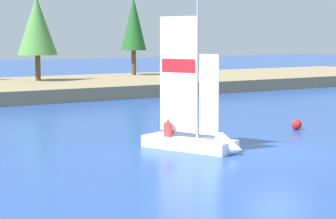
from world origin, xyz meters
TOP-DOWN VIEW (x-y plane):
  - ground_plane at (0.00, 0.00)m, footprint 200.00×200.00m
  - shore_bank at (0.00, 28.84)m, footprint 80.00×14.33m
  - shoreline_tree_midright at (1.75, 30.53)m, footprint 3.22×3.22m
  - shoreline_tree_right at (12.06, 33.02)m, footprint 2.36×2.36m
  - sailboat at (-2.25, 1.96)m, footprint 2.80×4.55m
  - channel_buoy at (5.01, 4.11)m, footprint 0.51×0.51m

SIDE VIEW (x-z plane):
  - ground_plane at x=0.00m, z-range 0.00..0.00m
  - channel_buoy at x=5.01m, z-range 0.00..0.51m
  - shore_bank at x=0.00m, z-range 0.00..0.96m
  - sailboat at x=-2.25m, z-range -2.70..3.71m
  - shoreline_tree_midright at x=1.75m, z-range 1.98..8.81m
  - shoreline_tree_right at x=12.06m, z-range 2.06..9.32m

